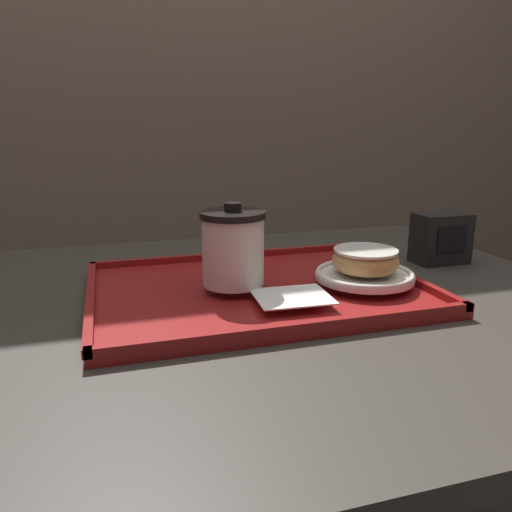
{
  "coord_description": "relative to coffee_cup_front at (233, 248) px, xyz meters",
  "views": [
    {
      "loc": [
        -0.22,
        -0.71,
        1.03
      ],
      "look_at": [
        -0.0,
        0.02,
        0.82
      ],
      "focal_mm": 35.0,
      "sensor_mm": 36.0,
      "label": 1
    }
  ],
  "objects": [
    {
      "name": "napkin_paper",
      "position": [
        0.07,
        -0.08,
        -0.06
      ],
      "size": [
        0.11,
        0.1,
        0.0
      ],
      "rotation": [
        0.0,
        0.0,
        -0.05
      ],
      "color": "white",
      "rests_on": "serving_tray"
    },
    {
      "name": "donut_chocolate_glazed",
      "position": [
        0.21,
        -0.04,
        -0.03
      ],
      "size": [
        0.11,
        0.11,
        0.04
      ],
      "color": "tan",
      "rests_on": "plate_with_chocolate_donut"
    },
    {
      "name": "plate_with_chocolate_donut",
      "position": [
        0.21,
        -0.04,
        -0.05
      ],
      "size": [
        0.16,
        0.16,
        0.01
      ],
      "color": "white",
      "rests_on": "serving_tray"
    },
    {
      "name": "spoon",
      "position": [
        0.08,
        0.17,
        -0.05
      ],
      "size": [
        0.09,
        0.15,
        0.01
      ],
      "rotation": [
        0.0,
        0.0,
        1.11
      ],
      "color": "silver",
      "rests_on": "serving_tray"
    },
    {
      "name": "wall_behind",
      "position": [
        0.04,
        1.09,
        0.36
      ],
      "size": [
        8.0,
        0.05,
        2.4
      ],
      "color": "#7A6656",
      "rests_on": "ground_plane"
    },
    {
      "name": "serving_tray",
      "position": [
        0.04,
        0.01,
        -0.08
      ],
      "size": [
        0.52,
        0.38,
        0.02
      ],
      "color": "maroon",
      "rests_on": "cafe_table"
    },
    {
      "name": "coffee_cup_front",
      "position": [
        0.0,
        0.0,
        0.0
      ],
      "size": [
        0.1,
        0.1,
        0.13
      ],
      "color": "white",
      "rests_on": "serving_tray"
    },
    {
      "name": "cafe_table",
      "position": [
        0.04,
        -0.01,
        -0.25
      ],
      "size": [
        1.09,
        0.89,
        0.76
      ],
      "color": "#38332D",
      "rests_on": "ground_plane"
    },
    {
      "name": "napkin_dispenser",
      "position": [
        0.44,
        0.09,
        -0.03
      ],
      "size": [
        0.1,
        0.07,
        0.1
      ],
      "color": "black",
      "rests_on": "cafe_table"
    }
  ]
}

